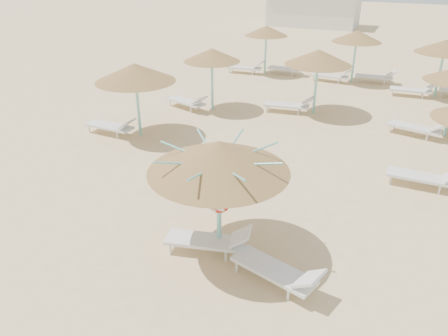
% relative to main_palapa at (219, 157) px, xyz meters
% --- Properties ---
extents(ground, '(120.00, 120.00, 0.00)m').
position_rel_main_palapa_xyz_m(ground, '(-0.02, -0.01, -2.39)').
color(ground, '#DDBA87').
rests_on(ground, ground).
extents(main_palapa, '(3.07, 3.07, 2.75)m').
position_rel_main_palapa_xyz_m(main_palapa, '(0.00, 0.00, 0.00)').
color(main_palapa, '#78D0C8').
rests_on(main_palapa, ground).
extents(lounger_main_a, '(2.04, 1.00, 0.71)m').
position_rel_main_palapa_xyz_m(lounger_main_a, '(-0.13, -0.17, -2.05)').
color(lounger_main_a, silver).
rests_on(lounger_main_a, ground).
extents(lounger_main_b, '(2.09, 1.16, 0.73)m').
position_rel_main_palapa_xyz_m(lounger_main_b, '(1.62, -0.61, -2.04)').
color(lounger_main_b, silver).
rests_on(lounger_main_b, ground).
extents(palapa_field, '(14.92, 13.63, 2.72)m').
position_rel_main_palapa_xyz_m(palapa_field, '(-0.17, 10.78, -0.10)').
color(palapa_field, '#78D0C8').
rests_on(palapa_field, ground).
extents(service_hut, '(8.40, 4.40, 3.25)m').
position_rel_main_palapa_xyz_m(service_hut, '(-6.02, 34.99, -0.75)').
color(service_hut, silver).
rests_on(service_hut, ground).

